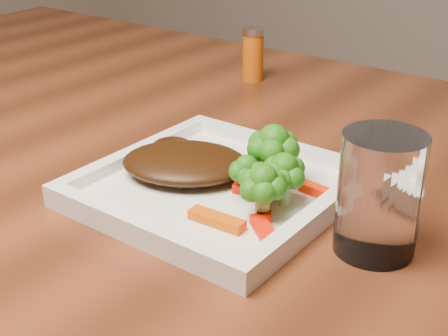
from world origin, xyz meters
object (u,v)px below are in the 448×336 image
Objects in this scene: spice_shaker at (253,54)px; dining_table at (154,317)px; steak at (185,162)px; plate at (217,190)px; drinking_glass at (379,194)px.

dining_table is at bearing -96.67° from spice_shaker.
plate is at bearing -1.96° from steak.
steak is at bearing -179.69° from drinking_glass.
steak reaches higher than dining_table.
steak is 1.23× the size of drinking_glass.
plate is 1.83× the size of steak.
spice_shaker is at bearing 113.61° from steak.
spice_shaker reaches higher than plate.
plate is at bearing -28.26° from dining_table.
spice_shaker reaches higher than steak.
drinking_glass reaches higher than spice_shaker.
steak is at bearing 178.04° from plate.
plate is 0.20m from drinking_glass.
spice_shaker is at bearing 83.33° from dining_table.
plate is 2.93× the size of spice_shaker.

